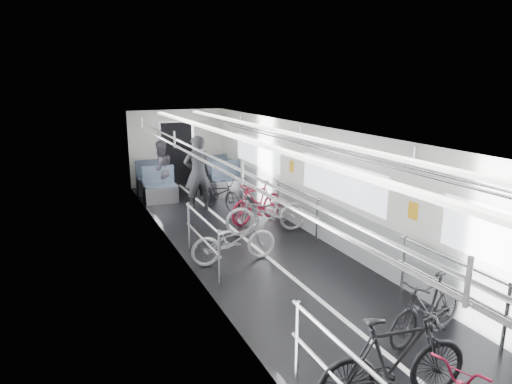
# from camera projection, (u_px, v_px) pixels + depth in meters

# --- Properties ---
(car_shell) EXTENTS (3.02, 14.01, 2.41)m
(car_shell) POSITION_uv_depth(u_px,v_px,m) (237.00, 183.00, 9.93)
(car_shell) COLOR black
(car_shell) RESTS_ON ground
(bike_left_mid) EXTENTS (1.80, 0.72, 1.05)m
(bike_left_mid) POSITION_uv_depth(u_px,v_px,m) (394.00, 361.00, 4.70)
(bike_left_mid) COLOR black
(bike_left_mid) RESTS_ON floor
(bike_left_far) EXTENTS (1.67, 0.64, 0.87)m
(bike_left_far) POSITION_uv_depth(u_px,v_px,m) (234.00, 240.00, 8.49)
(bike_left_far) COLOR #A8A7AC
(bike_left_far) RESTS_ON floor
(bike_right_near) EXTENTS (1.54, 0.71, 0.89)m
(bike_right_near) POSITION_uv_depth(u_px,v_px,m) (427.00, 307.00, 5.96)
(bike_right_near) COLOR black
(bike_right_near) RESTS_ON floor
(bike_right_mid) EXTENTS (1.94, 0.81, 0.99)m
(bike_right_mid) POSITION_uv_depth(u_px,v_px,m) (267.00, 212.00, 10.05)
(bike_right_mid) COLOR #9B9B9F
(bike_right_mid) RESTS_ON floor
(bike_right_far) EXTENTS (1.69, 0.98, 0.98)m
(bike_right_far) POSITION_uv_depth(u_px,v_px,m) (257.00, 202.00, 10.84)
(bike_right_far) COLOR maroon
(bike_right_far) RESTS_ON floor
(bike_aisle) EXTENTS (1.11, 1.76, 0.87)m
(bike_aisle) POSITION_uv_depth(u_px,v_px,m) (219.00, 192.00, 11.99)
(bike_aisle) COLOR black
(bike_aisle) RESTS_ON floor
(person_standing) EXTENTS (0.72, 0.48, 1.95)m
(person_standing) POSITION_uv_depth(u_px,v_px,m) (198.00, 173.00, 11.73)
(person_standing) COLOR black
(person_standing) RESTS_ON floor
(person_seated) EXTENTS (0.97, 0.85, 1.67)m
(person_seated) POSITION_uv_depth(u_px,v_px,m) (161.00, 170.00, 12.89)
(person_seated) COLOR #2F2C34
(person_seated) RESTS_ON floor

